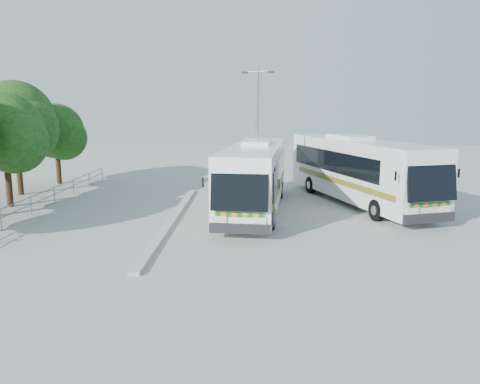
{
  "coord_description": "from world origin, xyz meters",
  "views": [
    {
      "loc": [
        1.66,
        -20.91,
        5.63
      ],
      "look_at": [
        1.1,
        2.29,
        1.41
      ],
      "focal_mm": 35.0,
      "sensor_mm": 36.0,
      "label": 1
    }
  ],
  "objects_px": {
    "tree_far_e": "(57,131)",
    "lamppost": "(257,129)",
    "tree_far_c": "(5,132)",
    "coach_main": "(255,175)",
    "coach_adjacent": "(357,169)",
    "tree_far_d": "(16,120)"
  },
  "relations": [
    {
      "from": "tree_far_c",
      "to": "lamppost",
      "type": "xyz_separation_m",
      "value": [
        14.12,
        1.98,
        0.09
      ]
    },
    {
      "from": "coach_adjacent",
      "to": "coach_main",
      "type": "bearing_deg",
      "value": -178.08
    },
    {
      "from": "coach_main",
      "to": "lamppost",
      "type": "height_order",
      "value": "lamppost"
    },
    {
      "from": "tree_far_e",
      "to": "coach_main",
      "type": "distance_m",
      "value": 17.07
    },
    {
      "from": "coach_main",
      "to": "tree_far_e",
      "type": "bearing_deg",
      "value": 155.2
    },
    {
      "from": "tree_far_c",
      "to": "tree_far_e",
      "type": "distance_m",
      "value": 8.22
    },
    {
      "from": "tree_far_d",
      "to": "lamppost",
      "type": "bearing_deg",
      "value": -6.41
    },
    {
      "from": "tree_far_c",
      "to": "coach_adjacent",
      "type": "relative_size",
      "value": 0.47
    },
    {
      "from": "tree_far_e",
      "to": "coach_main",
      "type": "relative_size",
      "value": 0.45
    },
    {
      "from": "coach_adjacent",
      "to": "lamppost",
      "type": "relative_size",
      "value": 1.74
    },
    {
      "from": "tree_far_c",
      "to": "lamppost",
      "type": "relative_size",
      "value": 0.82
    },
    {
      "from": "tree_far_e",
      "to": "lamppost",
      "type": "xyz_separation_m",
      "value": [
        14.63,
        -6.22,
        0.46
      ]
    },
    {
      "from": "tree_far_c",
      "to": "coach_main",
      "type": "xyz_separation_m",
      "value": [
        14.0,
        -0.58,
        -2.29
      ]
    },
    {
      "from": "tree_far_c",
      "to": "coach_adjacent",
      "type": "distance_m",
      "value": 20.22
    },
    {
      "from": "tree_far_e",
      "to": "coach_main",
      "type": "bearing_deg",
      "value": -31.18
    },
    {
      "from": "tree_far_d",
      "to": "coach_main",
      "type": "bearing_deg",
      "value": -15.73
    },
    {
      "from": "tree_far_c",
      "to": "tree_far_e",
      "type": "height_order",
      "value": "tree_far_c"
    },
    {
      "from": "coach_main",
      "to": "tree_far_c",
      "type": "bearing_deg",
      "value": -175.99
    },
    {
      "from": "tree_far_d",
      "to": "lamppost",
      "type": "xyz_separation_m",
      "value": [
        15.31,
        -1.72,
        -0.47
      ]
    },
    {
      "from": "coach_adjacent",
      "to": "lamppost",
      "type": "distance_m",
      "value": 6.37
    },
    {
      "from": "tree_far_c",
      "to": "tree_far_e",
      "type": "bearing_deg",
      "value": 93.54
    },
    {
      "from": "tree_far_d",
      "to": "coach_adjacent",
      "type": "height_order",
      "value": "tree_far_d"
    }
  ]
}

